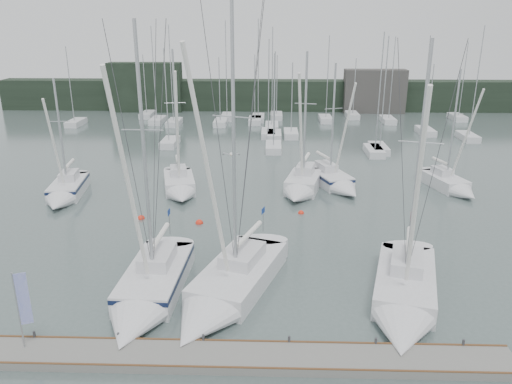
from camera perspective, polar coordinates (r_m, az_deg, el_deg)
ground at (r=27.84m, az=-0.70°, el=-12.46°), size 160.00×160.00×0.00m
dock at (r=23.60m, az=-1.25°, el=-18.39°), size 24.00×2.00×0.40m
far_treeline at (r=86.57m, az=1.09°, el=11.02°), size 90.00×4.00×5.00m
far_building_left at (r=86.97m, az=-12.50°, el=11.62°), size 12.00×3.00×8.00m
far_building_right at (r=86.12m, az=13.37°, el=11.15°), size 10.00×3.00×7.00m
mast_forest at (r=71.01m, az=2.85°, el=7.57°), size 59.07×27.35×14.89m
sailboat_near_left at (r=27.89m, az=-12.37°, el=-11.37°), size 3.49×10.49×15.70m
sailboat_near_center at (r=27.39m, az=-3.88°, el=-11.67°), size 6.67×11.36×16.85m
sailboat_near_right at (r=27.83m, az=16.57°, el=-11.96°), size 5.76×10.81×14.86m
sailboat_mid_a at (r=45.76m, az=-21.01°, el=-0.04°), size 3.55×8.19×10.90m
sailboat_mid_b at (r=44.47m, az=-8.68°, el=0.52°), size 4.16×7.76×13.14m
sailboat_mid_c at (r=44.14m, az=5.17°, el=0.59°), size 4.29×7.97×12.98m
sailboat_mid_d at (r=46.16m, az=9.04°, el=1.17°), size 5.23×8.64×11.89m
sailboat_mid_e at (r=47.95m, az=21.54°, el=0.66°), size 4.05×7.21×11.37m
buoy_a at (r=38.07m, az=-6.50°, el=-3.56°), size 0.58×0.58×0.58m
buoy_b at (r=39.90m, az=5.16°, el=-2.43°), size 0.48×0.48×0.48m
buoy_c at (r=39.70m, az=-13.00°, el=-2.98°), size 0.57×0.57×0.57m
dock_banner at (r=24.94m, az=-25.22°, el=-11.43°), size 0.55×0.26×3.83m
seagull at (r=27.86m, az=-2.85°, el=4.35°), size 0.90×0.40×0.18m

